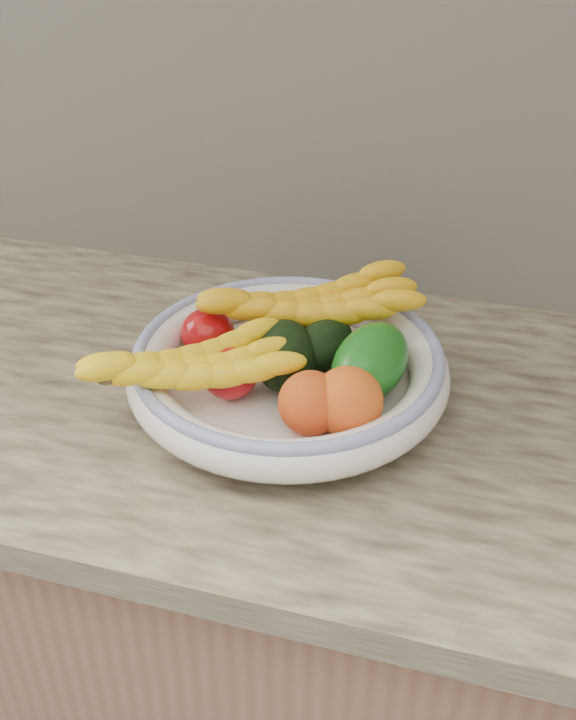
# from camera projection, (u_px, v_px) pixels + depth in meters

# --- Properties ---
(kitchen_counter) EXTENTS (2.44, 0.66, 1.40)m
(kitchen_counter) POSITION_uv_depth(u_px,v_px,m) (292.00, 613.00, 1.26)
(kitchen_counter) COLOR brown
(kitchen_counter) RESTS_ON ground
(fruit_bowl) EXTENTS (0.39, 0.39, 0.08)m
(fruit_bowl) POSITION_uv_depth(u_px,v_px,m) (288.00, 368.00, 0.97)
(fruit_bowl) COLOR white
(fruit_bowl) RESTS_ON kitchen_counter
(clementine_back_left) EXTENTS (0.05, 0.05, 0.05)m
(clementine_back_left) POSITION_uv_depth(u_px,v_px,m) (284.00, 326.00, 1.04)
(clementine_back_left) COLOR #FF6E05
(clementine_back_left) RESTS_ON fruit_bowl
(clementine_back_right) EXTENTS (0.06, 0.06, 0.05)m
(clementine_back_right) POSITION_uv_depth(u_px,v_px,m) (328.00, 328.00, 1.04)
(clementine_back_right) COLOR orange
(clementine_back_right) RESTS_ON fruit_bowl
(clementine_back_mid) EXTENTS (0.07, 0.07, 0.05)m
(clementine_back_mid) POSITION_uv_depth(u_px,v_px,m) (292.00, 333.00, 1.03)
(clementine_back_mid) COLOR #FF5F05
(clementine_back_mid) RESTS_ON fruit_bowl
(clementine_extra) EXTENTS (0.05, 0.05, 0.05)m
(clementine_extra) POSITION_uv_depth(u_px,v_px,m) (296.00, 322.00, 1.05)
(clementine_extra) COLOR #F26005
(clementine_extra) RESTS_ON fruit_bowl
(tomato_left) EXTENTS (0.08, 0.08, 0.06)m
(tomato_left) POSITION_uv_depth(u_px,v_px,m) (208.00, 333.00, 1.01)
(tomato_left) COLOR #A00A0D
(tomato_left) RESTS_ON fruit_bowl
(tomato_near_left) EXTENTS (0.08, 0.08, 0.06)m
(tomato_near_left) POSITION_uv_depth(u_px,v_px,m) (230.00, 373.00, 0.94)
(tomato_near_left) COLOR #B50C15
(tomato_near_left) RESTS_ON fruit_bowl
(avocado_center) EXTENTS (0.10, 0.13, 0.08)m
(avocado_center) POSITION_uv_depth(u_px,v_px,m) (285.00, 355.00, 0.97)
(avocado_center) COLOR black
(avocado_center) RESTS_ON fruit_bowl
(avocado_right) EXTENTS (0.09, 0.10, 0.06)m
(avocado_right) POSITION_uv_depth(u_px,v_px,m) (325.00, 344.00, 0.99)
(avocado_right) COLOR black
(avocado_right) RESTS_ON fruit_bowl
(green_mango) EXTENTS (0.13, 0.14, 0.11)m
(green_mango) POSITION_uv_depth(u_px,v_px,m) (370.00, 363.00, 0.93)
(green_mango) COLOR #105811
(green_mango) RESTS_ON fruit_bowl
(peach_front) EXTENTS (0.08, 0.08, 0.07)m
(peach_front) POSITION_uv_depth(u_px,v_px,m) (311.00, 403.00, 0.88)
(peach_front) COLOR orange
(peach_front) RESTS_ON fruit_bowl
(peach_right) EXTENTS (0.08, 0.08, 0.08)m
(peach_right) POSITION_uv_depth(u_px,v_px,m) (348.00, 401.00, 0.88)
(peach_right) COLOR orange
(peach_right) RESTS_ON fruit_bowl
(banana_bunch_back) EXTENTS (0.31, 0.23, 0.08)m
(banana_bunch_back) POSITION_uv_depth(u_px,v_px,m) (308.00, 310.00, 1.01)
(banana_bunch_back) COLOR gold
(banana_bunch_back) RESTS_ON fruit_bowl
(banana_bunch_front) EXTENTS (0.28, 0.25, 0.07)m
(banana_bunch_front) POSITION_uv_depth(u_px,v_px,m) (191.00, 371.00, 0.91)
(banana_bunch_front) COLOR yellow
(banana_bunch_front) RESTS_ON fruit_bowl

